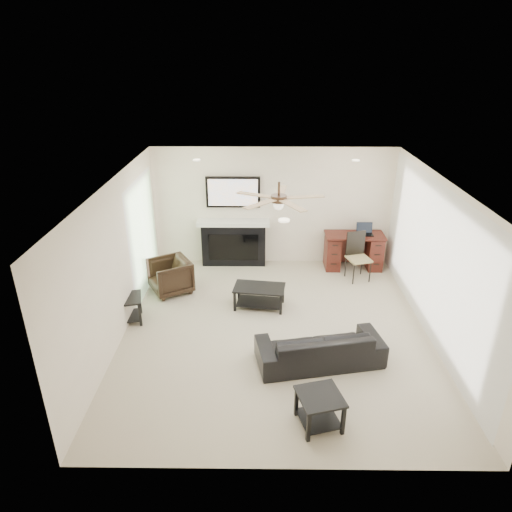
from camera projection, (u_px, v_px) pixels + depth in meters
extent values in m
plane|color=#B9AE95|center=(276.00, 330.00, 7.58)|extent=(5.50, 5.50, 0.00)
cube|color=white|center=(279.00, 184.00, 6.54)|extent=(5.00, 5.50, 0.04)
cube|color=#F0E3CC|center=(273.00, 207.00, 9.57)|extent=(5.00, 0.04, 2.50)
cube|color=#F0E3CC|center=(286.00, 379.00, 4.56)|extent=(5.00, 0.04, 2.50)
cube|color=#F0E3CC|center=(117.00, 262.00, 7.09)|extent=(0.04, 5.50, 2.50)
cube|color=#F0E3CC|center=(439.00, 263.00, 7.03)|extent=(0.04, 5.50, 2.50)
cube|color=white|center=(434.00, 262.00, 7.13)|extent=(0.04, 5.10, 2.40)
cube|color=#93BC89|center=(144.00, 236.00, 8.58)|extent=(0.04, 1.80, 2.10)
cylinder|color=#382619|center=(279.00, 198.00, 6.74)|extent=(1.40, 1.40, 0.30)
imported|color=black|center=(320.00, 347.00, 6.71)|extent=(1.95, 1.06, 0.54)
imported|color=black|center=(170.00, 276.00, 8.67)|extent=(0.98, 0.97, 0.66)
cube|color=black|center=(259.00, 297.00, 8.21)|extent=(0.96, 0.62, 0.40)
cube|color=black|center=(319.00, 410.00, 5.59)|extent=(0.64, 0.64, 0.45)
cube|color=black|center=(127.00, 309.00, 7.76)|extent=(0.61, 0.61, 0.45)
cube|color=black|center=(233.00, 223.00, 9.54)|extent=(1.52, 0.34, 1.91)
cube|color=#37120D|center=(353.00, 251.00, 9.62)|extent=(1.22, 0.56, 0.76)
cube|color=black|center=(359.00, 257.00, 9.08)|extent=(0.53, 0.54, 0.97)
cube|color=black|center=(365.00, 230.00, 9.40)|extent=(0.33, 0.24, 0.23)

